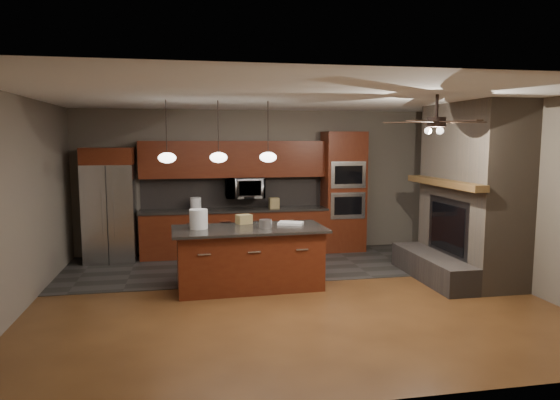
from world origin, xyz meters
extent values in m
plane|color=brown|center=(0.00, 0.00, 0.00)|extent=(7.00, 7.00, 0.00)
cube|color=white|center=(0.00, 0.00, 2.80)|extent=(7.00, 6.00, 0.02)
cube|color=#665B52|center=(0.00, 3.00, 1.40)|extent=(7.00, 0.02, 2.80)
cube|color=#665B52|center=(3.50, 0.00, 1.40)|extent=(0.02, 6.00, 2.80)
cube|color=#665B52|center=(-3.50, 0.00, 1.40)|extent=(0.02, 6.00, 2.80)
cube|color=#312E2C|center=(0.00, 1.80, 0.01)|extent=(7.00, 2.40, 0.01)
cube|color=#6A5C4C|center=(3.10, 0.40, 1.40)|extent=(0.80, 2.00, 2.80)
cube|color=#443D38|center=(2.45, 0.40, 0.20)|extent=(0.50, 2.00, 0.40)
cube|color=#2D2D30|center=(2.72, 0.40, 0.83)|extent=(0.05, 1.20, 0.95)
cube|color=black|center=(2.70, 0.40, 0.83)|extent=(0.02, 1.00, 0.75)
cube|color=brown|center=(2.60, 0.40, 1.55)|extent=(0.22, 2.10, 0.10)
cube|color=#582110|center=(-0.48, 2.70, 0.43)|extent=(3.55, 0.60, 0.86)
cube|color=black|center=(-0.48, 2.70, 0.88)|extent=(3.59, 0.64, 0.04)
cube|color=black|center=(-0.48, 2.98, 1.20)|extent=(3.55, 0.03, 0.60)
cube|color=#582110|center=(-0.48, 2.83, 1.85)|extent=(3.55, 0.35, 0.70)
cube|color=#582110|center=(1.70, 2.70, 1.19)|extent=(0.80, 0.60, 2.38)
cube|color=silver|center=(1.70, 2.40, 0.95)|extent=(0.70, 0.03, 0.52)
cube|color=black|center=(1.70, 2.38, 0.95)|extent=(0.55, 0.02, 0.35)
cube|color=silver|center=(1.70, 2.40, 1.55)|extent=(0.70, 0.03, 0.52)
cube|color=black|center=(1.70, 2.38, 1.55)|extent=(0.55, 0.02, 0.35)
imported|color=silver|center=(-0.27, 2.75, 1.30)|extent=(0.73, 0.41, 0.50)
cube|color=silver|center=(-2.76, 2.62, 0.89)|extent=(0.89, 0.72, 1.78)
cube|color=#2D2D30|center=(-2.76, 2.26, 0.89)|extent=(0.02, 0.02, 1.76)
cube|color=silver|center=(-2.86, 2.25, 0.94)|extent=(0.03, 0.03, 0.89)
cube|color=silver|center=(-2.66, 2.25, 0.94)|extent=(0.03, 0.03, 0.89)
cube|color=#582110|center=(-2.76, 2.62, 1.93)|extent=(0.89, 0.72, 0.30)
cube|color=#582110|center=(-0.48, 0.49, 0.44)|extent=(2.15, 0.95, 0.88)
cube|color=black|center=(-0.48, 0.49, 0.90)|extent=(2.30, 1.11, 0.04)
cylinder|color=silver|center=(-1.22, 0.55, 1.06)|extent=(0.35, 0.35, 0.29)
cylinder|color=silver|center=(-0.24, 0.42, 0.98)|extent=(0.22, 0.22, 0.13)
cube|color=white|center=(0.19, 0.65, 0.94)|extent=(0.45, 0.38, 0.04)
cube|color=olive|center=(-0.51, 0.85, 0.99)|extent=(0.27, 0.24, 0.14)
cylinder|color=white|center=(-1.21, 2.70, 1.02)|extent=(0.27, 0.27, 0.24)
cube|color=#967E4D|center=(0.28, 2.65, 1.00)|extent=(0.20, 0.16, 0.21)
cylinder|color=black|center=(-1.65, 0.70, 2.41)|extent=(0.01, 0.01, 0.78)
ellipsoid|color=white|center=(-1.65, 0.70, 1.96)|extent=(0.26, 0.26, 0.16)
cylinder|color=black|center=(-0.90, 0.70, 2.41)|extent=(0.01, 0.01, 0.78)
ellipsoid|color=white|center=(-0.90, 0.70, 1.96)|extent=(0.26, 0.26, 0.16)
cylinder|color=black|center=(-0.15, 0.70, 2.41)|extent=(0.01, 0.01, 0.78)
ellipsoid|color=white|center=(-0.15, 0.70, 1.96)|extent=(0.26, 0.26, 0.16)
cylinder|color=black|center=(1.80, -0.80, 2.65)|extent=(0.04, 0.04, 0.30)
cylinder|color=black|center=(1.80, -0.80, 2.45)|extent=(0.24, 0.24, 0.12)
cube|color=black|center=(2.18, -0.80, 2.45)|extent=(0.60, 0.12, 0.01)
cube|color=black|center=(1.92, -0.44, 2.45)|extent=(0.30, 0.61, 0.01)
cube|color=black|center=(1.49, -0.58, 2.45)|extent=(0.56, 0.45, 0.01)
cube|color=black|center=(1.49, -1.02, 2.45)|extent=(0.56, 0.45, 0.01)
cube|color=black|center=(1.92, -1.16, 2.45)|extent=(0.30, 0.61, 0.01)
camera|label=1|loc=(-1.38, -6.80, 2.22)|focal=32.00mm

